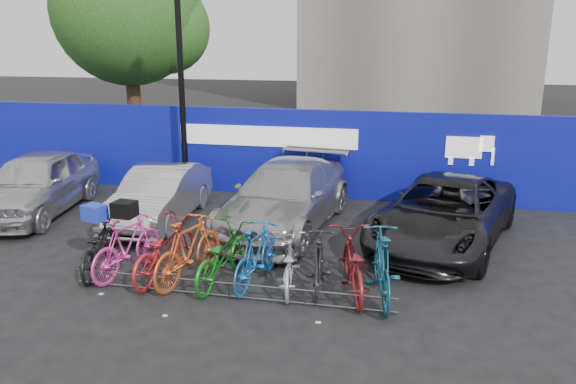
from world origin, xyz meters
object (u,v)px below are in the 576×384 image
(bike_7, at_px, (319,263))
(bike_1, at_px, (127,246))
(bike_2, at_px, (164,250))
(bike_8, at_px, (352,264))
(tree, at_px, (135,14))
(lamppost, at_px, (181,76))
(bike_rack, at_px, (229,290))
(bike_3, at_px, (189,250))
(bike_5, at_px, (257,255))
(bike_9, at_px, (382,265))
(car_2, at_px, (286,196))
(car_3, at_px, (444,213))
(bike_0, at_px, (98,246))
(car_1, at_px, (160,195))
(bike_6, at_px, (288,264))
(car_0, at_px, (36,183))
(bike_4, at_px, (222,256))

(bike_7, bearing_deg, bike_1, -4.07)
(bike_2, xyz_separation_m, bike_8, (3.41, 0.04, -0.00))
(tree, distance_m, lamppost, 6.14)
(bike_rack, bearing_deg, bike_3, 149.15)
(bike_5, distance_m, bike_9, 2.19)
(car_2, distance_m, car_3, 3.52)
(bike_0, distance_m, bike_5, 3.05)
(tree, distance_m, car_3, 13.37)
(bike_rack, xyz_separation_m, bike_9, (2.49, 0.53, 0.44))
(tree, distance_m, car_1, 9.17)
(car_1, distance_m, bike_1, 3.14)
(bike_2, relative_size, bike_8, 1.00)
(bike_8, distance_m, bike_9, 0.52)
(bike_rack, distance_m, car_3, 5.05)
(bike_6, xyz_separation_m, bike_7, (0.54, 0.05, 0.06))
(bike_1, xyz_separation_m, bike_9, (4.62, -0.05, 0.05))
(car_0, distance_m, bike_2, 5.61)
(bike_4, bearing_deg, car_3, -135.56)
(bike_6, bearing_deg, bike_2, -10.27)
(bike_4, bearing_deg, car_2, -89.31)
(bike_rack, xyz_separation_m, car_3, (3.62, 3.47, 0.53))
(bike_4, bearing_deg, bike_0, 8.74)
(tree, relative_size, bike_2, 3.84)
(lamppost, xyz_separation_m, bike_3, (2.28, -5.45, -2.68))
(car_3, distance_m, bike_9, 3.15)
(bike_7, bearing_deg, car_2, -73.31)
(car_1, bearing_deg, bike_3, -60.63)
(bike_rack, xyz_separation_m, car_1, (-2.87, 3.63, 0.49))
(bike_2, relative_size, bike_5, 1.11)
(lamppost, xyz_separation_m, bike_5, (3.51, -5.34, -2.72))
(bike_0, bearing_deg, car_0, -54.56)
(car_3, relative_size, bike_9, 2.48)
(car_1, distance_m, car_3, 6.50)
(bike_2, bearing_deg, bike_7, -171.11)
(tree, bearing_deg, bike_3, -59.91)
(bike_9, bearing_deg, tree, -57.38)
(bike_rack, xyz_separation_m, bike_6, (0.88, 0.62, 0.28))
(bike_9, bearing_deg, car_1, -39.82)
(bike_9, bearing_deg, bike_1, -10.47)
(bike_8, bearing_deg, car_1, -45.18)
(lamppost, relative_size, bike_8, 3.02)
(car_2, xyz_separation_m, bike_5, (0.18, -3.20, -0.19))
(car_1, distance_m, bike_6, 4.81)
(lamppost, height_order, bike_2, lamppost)
(car_1, xyz_separation_m, bike_0, (0.13, -3.03, -0.15))
(car_0, relative_size, bike_7, 2.67)
(lamppost, xyz_separation_m, bike_7, (4.62, -5.33, -2.76))
(bike_5, bearing_deg, bike_2, 10.56)
(car_2, bearing_deg, bike_9, -47.38)
(bike_6, height_order, bike_9, bike_9)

